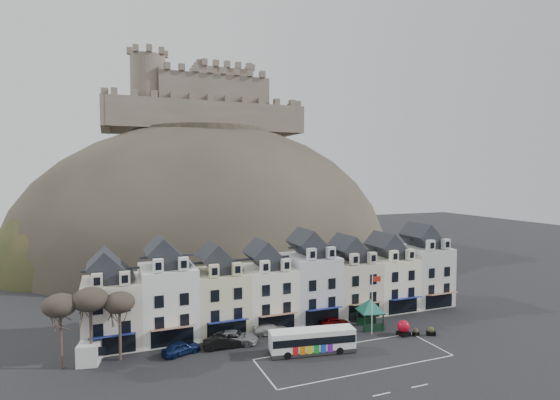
# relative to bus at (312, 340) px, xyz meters

# --- Properties ---
(ground) EXTENTS (300.00, 300.00, 0.00)m
(ground) POSITION_rel_bus_xyz_m (1.94, -4.19, -1.58)
(ground) COLOR black
(ground) RESTS_ON ground
(coach_bay_markings) EXTENTS (22.00, 7.50, 0.01)m
(coach_bay_markings) POSITION_rel_bus_xyz_m (3.94, -2.94, -1.58)
(coach_bay_markings) COLOR silver
(coach_bay_markings) RESTS_ON ground
(townhouse_terrace) EXTENTS (54.40, 9.35, 11.80)m
(townhouse_terrace) POSITION_rel_bus_xyz_m (2.09, 11.78, 3.72)
(townhouse_terrace) COLOR beige
(townhouse_terrace) RESTS_ON ground
(castle_hill) EXTENTS (100.00, 76.00, 68.00)m
(castle_hill) POSITION_rel_bus_xyz_m (3.19, 64.76, -1.47)
(castle_hill) COLOR #322C27
(castle_hill) RESTS_ON ground
(castle) EXTENTS (50.20, 22.20, 22.00)m
(castle) POSITION_rel_bus_xyz_m (2.45, 71.74, 38.61)
(castle) COLOR #665A4E
(castle) RESTS_ON ground
(tree_left_far) EXTENTS (3.61, 3.61, 8.24)m
(tree_left_far) POSITION_rel_bus_xyz_m (-27.06, 6.31, 5.32)
(tree_left_far) COLOR #362A22
(tree_left_far) RESTS_ON ground
(tree_left_mid) EXTENTS (3.78, 3.78, 8.64)m
(tree_left_mid) POSITION_rel_bus_xyz_m (-24.06, 6.31, 5.66)
(tree_left_mid) COLOR #362A22
(tree_left_mid) RESTS_ON ground
(tree_left_near) EXTENTS (3.43, 3.43, 7.84)m
(tree_left_near) POSITION_rel_bus_xyz_m (-21.06, 6.31, 4.98)
(tree_left_near) COLOR #362A22
(tree_left_near) RESTS_ON ground
(bus) EXTENTS (10.37, 3.96, 2.86)m
(bus) POSITION_rel_bus_xyz_m (0.00, 0.00, 0.00)
(bus) COLOR #262628
(bus) RESTS_ON ground
(bus_shelter) EXTENTS (6.34, 6.34, 4.10)m
(bus_shelter) POSITION_rel_bus_xyz_m (10.98, 4.52, 1.60)
(bus_shelter) COLOR black
(bus_shelter) RESTS_ON ground
(red_buoy) EXTENTS (1.61, 1.61, 1.99)m
(red_buoy) POSITION_rel_bus_xyz_m (13.58, 0.67, -0.56)
(red_buoy) COLOR black
(red_buoy) RESTS_ON ground
(flagpole) EXTENTS (1.08, 0.49, 7.98)m
(flagpole) POSITION_rel_bus_xyz_m (10.03, 2.50, 2.98)
(flagpole) COLOR silver
(flagpole) RESTS_ON ground
(white_van) EXTENTS (3.15, 5.47, 2.35)m
(white_van) POSITION_rel_bus_xyz_m (-24.08, 7.81, -0.40)
(white_van) COLOR white
(white_van) RESTS_ON ground
(planter_west) EXTENTS (1.00, 0.66, 0.92)m
(planter_west) POSITION_rel_bus_xyz_m (15.05, 0.05, -1.14)
(planter_west) COLOR black
(planter_west) RESTS_ON ground
(planter_east) EXTENTS (1.28, 0.98, 1.14)m
(planter_east) POSITION_rel_bus_xyz_m (16.89, -0.69, -1.03)
(planter_east) COLOR black
(planter_east) RESTS_ON ground
(car_navy) EXTENTS (4.85, 3.14, 1.53)m
(car_navy) POSITION_rel_bus_xyz_m (-14.42, 5.31, -0.81)
(car_navy) COLOR #0D1A45
(car_navy) RESTS_ON ground
(car_black) EXTENTS (4.63, 1.72, 1.51)m
(car_black) POSITION_rel_bus_xyz_m (-9.49, 5.31, -0.82)
(car_black) COLOR black
(car_black) RESTS_ON ground
(car_silver) EXTENTS (6.17, 4.65, 1.58)m
(car_silver) POSITION_rel_bus_xyz_m (-7.66, 6.10, -0.79)
(car_silver) COLOR gray
(car_silver) RESTS_ON ground
(car_white) EXTENTS (5.15, 3.00, 1.40)m
(car_white) POSITION_rel_bus_xyz_m (-2.46, 7.37, -0.88)
(car_white) COLOR #B9B9B9
(car_white) RESTS_ON ground
(car_maroon) EXTENTS (4.15, 2.14, 1.35)m
(car_maroon) POSITION_rel_bus_xyz_m (6.74, 6.86, -0.90)
(car_maroon) COLOR #560406
(car_maroon) RESTS_ON ground
(car_charcoal) EXTENTS (4.53, 2.99, 1.41)m
(car_charcoal) POSITION_rel_bus_xyz_m (11.51, 7.81, -0.87)
(car_charcoal) COLOR black
(car_charcoal) RESTS_ON ground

